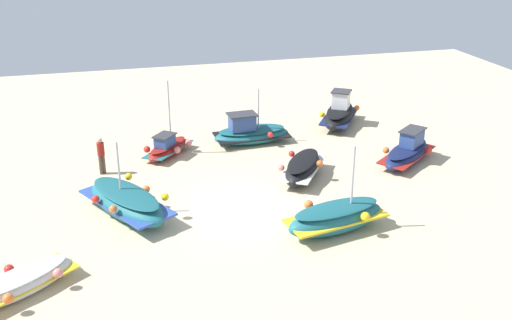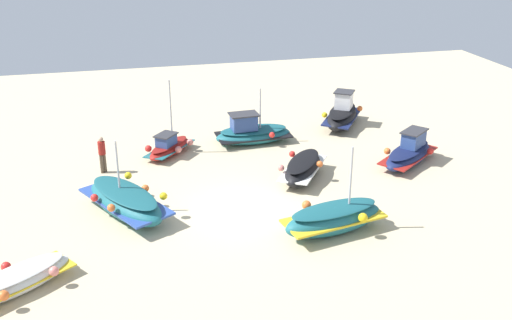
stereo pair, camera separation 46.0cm
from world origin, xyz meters
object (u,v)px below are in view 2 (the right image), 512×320
fishing_boat_6 (252,133)px  fishing_boat_0 (19,280)px  fishing_boat_1 (125,201)px  person_walking (102,152)px  fishing_boat_3 (303,168)px  fishing_boat_2 (342,115)px  fishing_boat_4 (334,218)px  fishing_boat_7 (409,153)px  fishing_boat_5 (169,147)px

fishing_boat_6 → fishing_boat_0: bearing=44.3°
fishing_boat_1 → person_walking: bearing=161.9°
fishing_boat_3 → person_walking: size_ratio=2.13×
fishing_boat_2 → fishing_boat_4: size_ratio=0.98×
fishing_boat_3 → fishing_boat_7: (-5.30, -0.48, 0.01)m
fishing_boat_0 → fishing_boat_2: fishing_boat_2 is taller
fishing_boat_4 → person_walking: 11.06m
fishing_boat_5 → fishing_boat_7: size_ratio=0.95×
fishing_boat_6 → person_walking: fishing_boat_6 is taller
fishing_boat_1 → fishing_boat_7: (-12.94, -2.04, -0.05)m
fishing_boat_2 → fishing_boat_4: bearing=-169.2°
fishing_boat_1 → fishing_boat_5: fishing_boat_5 is taller
fishing_boat_2 → fishing_boat_6: (5.36, 1.34, -0.10)m
fishing_boat_1 → fishing_boat_2: 14.24m
fishing_boat_1 → person_walking: fishing_boat_1 is taller
fishing_boat_1 → fishing_boat_2: fishing_boat_1 is taller
fishing_boat_5 → fishing_boat_6: 4.30m
fishing_boat_3 → fishing_boat_7: 5.32m
fishing_boat_5 → fishing_boat_1: bearing=17.6°
fishing_boat_0 → fishing_boat_5: (-5.72, -10.16, 0.03)m
fishing_boat_0 → fishing_boat_1: size_ratio=0.75×
fishing_boat_6 → fishing_boat_2: bearing=-169.0°
fishing_boat_6 → fishing_boat_7: (-6.39, 4.41, -0.01)m
fishing_boat_1 → fishing_boat_3: fishing_boat_1 is taller
fishing_boat_2 → person_walking: 13.16m
fishing_boat_1 → fishing_boat_2: size_ratio=1.18×
fishing_boat_0 → person_walking: 9.12m
fishing_boat_7 → fishing_boat_4: bearing=-175.2°
fishing_boat_1 → fishing_boat_3: (-7.64, -1.56, -0.06)m
fishing_boat_4 → fishing_boat_5: size_ratio=1.13×
fishing_boat_1 → fishing_boat_2: (-11.92, -7.80, 0.06)m
fishing_boat_0 → fishing_boat_5: 11.66m
fishing_boat_2 → fishing_boat_3: (4.27, 6.24, -0.12)m
fishing_boat_3 → fishing_boat_6: (1.08, -4.89, 0.02)m
fishing_boat_1 → fishing_boat_4: size_ratio=1.15×
fishing_boat_7 → person_walking: person_walking is taller
fishing_boat_2 → fishing_boat_5: size_ratio=1.11×
fishing_boat_3 → fishing_boat_5: size_ratio=0.99×
fishing_boat_0 → fishing_boat_3: 12.54m
fishing_boat_1 → fishing_boat_0: bearing=-66.4°
fishing_boat_0 → fishing_boat_3: bearing=172.6°
fishing_boat_1 → fishing_boat_5: 6.25m
fishing_boat_4 → fishing_boat_0: bearing=-6.1°
fishing_boat_1 → fishing_boat_4: fishing_boat_4 is taller
fishing_boat_0 → fishing_boat_4: (-10.67, -1.11, 0.20)m
fishing_boat_1 → fishing_boat_5: size_ratio=1.30×
fishing_boat_0 → person_walking: (-2.63, -8.71, 0.62)m
fishing_boat_0 → fishing_boat_7: 17.56m
fishing_boat_4 → fishing_boat_6: size_ratio=1.04×
fishing_boat_7 → person_walking: size_ratio=2.26×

